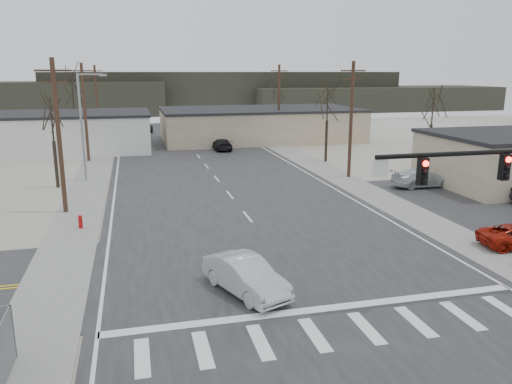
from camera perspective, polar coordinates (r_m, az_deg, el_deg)
ground at (r=24.84m, az=3.21°, el=-8.01°), size 140.00×140.00×0.00m
main_road at (r=38.77m, az=-3.29°, el=-0.01°), size 18.00×110.00×0.05m
cross_road at (r=24.83m, az=3.22°, el=-7.97°), size 90.00×10.00×0.04m
sidewalk_left at (r=43.18m, az=-18.52°, el=0.72°), size 3.00×90.00×0.06m
sidewalk_right at (r=46.43m, az=8.50°, el=2.15°), size 3.00×90.00×0.06m
fire_hydrant at (r=31.45m, az=-19.43°, el=-3.22°), size 0.24×0.24×0.87m
building_left_far at (r=63.09m, az=-22.27°, el=6.35°), size 22.30×12.30×4.50m
building_right_far at (r=68.52m, az=0.43°, el=7.78°), size 26.30×14.30×4.30m
upole_left_b at (r=34.58m, az=-21.62°, el=6.16°), size 2.20×0.30×10.00m
upole_left_c at (r=54.38m, az=-18.97°, el=8.77°), size 2.20×0.30×10.00m
upole_left_d at (r=74.29m, az=-17.73°, el=9.97°), size 2.20×0.30×10.00m
upole_right_a at (r=44.23m, az=10.82°, el=8.30°), size 2.20×0.30×10.00m
upole_right_b at (r=64.83m, az=2.63°, el=10.15°), size 2.20×0.30×10.00m
streetlight_main at (r=44.40m, az=-19.09°, el=7.64°), size 2.40×0.25×9.00m
tree_left_near at (r=42.67m, az=-22.29°, el=7.35°), size 3.30×3.30×7.35m
tree_right_mid at (r=51.90m, az=8.17°, el=9.94°), size 3.74×3.74×8.33m
tree_left_far at (r=68.47m, az=-20.21°, el=10.42°), size 3.96×3.96×8.82m
tree_right_far at (r=77.29m, az=2.60°, el=10.97°), size 3.52×3.52×7.84m
tree_lot at (r=52.79m, az=19.55°, el=8.98°), size 3.52×3.52×7.84m
hill_center at (r=120.14m, az=-3.47°, el=11.39°), size 80.00×18.00×9.00m
hill_right at (r=125.81m, az=13.21°, el=10.37°), size 60.00×18.00×5.50m
sedan_crossing at (r=21.22m, az=-1.20°, el=-9.54°), size 3.22×4.86×1.51m
car_far_a at (r=59.53m, az=-3.96°, el=5.46°), size 2.09×4.71×1.34m
car_far_b at (r=76.87m, az=-12.61°, el=7.08°), size 2.91×4.81×1.53m
car_parked_silver at (r=42.46m, az=18.37°, el=1.52°), size 4.97×2.12×1.43m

